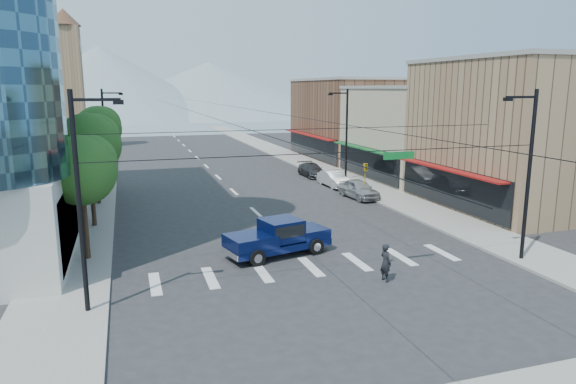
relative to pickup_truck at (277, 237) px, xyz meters
name	(u,v)px	position (x,y,z in m)	size (l,w,h in m)	color
ground	(325,276)	(1.29, -3.87, -1.04)	(160.00, 160.00, 0.00)	#28282B
sidewalk_left	(99,168)	(-10.71, 36.13, -0.97)	(4.00, 120.00, 0.15)	gray
sidewalk_right	(297,159)	(13.29, 36.13, -0.97)	(4.00, 120.00, 0.15)	gray
shop_near	(521,135)	(21.29, 6.13, 4.46)	(12.00, 14.00, 11.00)	#8C6B4C
shop_mid	(421,133)	(21.29, 20.13, 3.46)	(12.00, 14.00, 9.00)	tan
shop_far	(355,120)	(21.29, 36.13, 3.96)	(12.00, 18.00, 10.00)	brown
clock_tower	(68,77)	(-15.21, 58.13, 9.60)	(4.80, 4.80, 20.40)	#8C6B4C
mountain_left	(101,82)	(-13.71, 146.13, 9.96)	(80.00, 80.00, 22.00)	gray
mountain_right	(209,89)	(21.29, 156.13, 7.96)	(90.00, 90.00, 18.00)	gray
tree_near	(84,168)	(-9.78, 2.23, 3.95)	(3.65, 3.64, 6.71)	black
tree_midnear	(91,143)	(-9.78, 9.23, 4.55)	(4.09, 4.09, 7.52)	black
tree_midfar	(97,142)	(-9.78, 16.23, 3.95)	(3.65, 3.64, 6.71)	black
tree_far	(100,127)	(-9.78, 23.23, 4.55)	(4.09, 4.09, 7.52)	black
signal_rig	(339,187)	(1.49, -4.87, 3.60)	(21.80, 0.20, 9.00)	black
lamp_pole_nw	(106,132)	(-9.37, 26.13, 3.90)	(2.00, 0.25, 9.00)	black
lamp_pole_ne	(345,133)	(11.96, 18.13, 3.90)	(2.00, 0.25, 9.00)	black
pickup_truck	(277,237)	(0.00, 0.00, 0.00)	(6.23, 3.44, 2.00)	#08113D
pedestrian	(386,262)	(3.79, -5.28, -0.12)	(0.67, 0.44, 1.84)	black
parked_car_near	(359,189)	(10.69, 12.27, -0.26)	(1.86, 4.61, 1.57)	#9B9CA0
parked_car_mid	(334,179)	(10.69, 17.68, -0.30)	(1.57, 4.50, 1.48)	silver
parked_car_far	(312,170)	(10.69, 23.59, -0.36)	(1.92, 4.73, 1.37)	#2C2B2E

